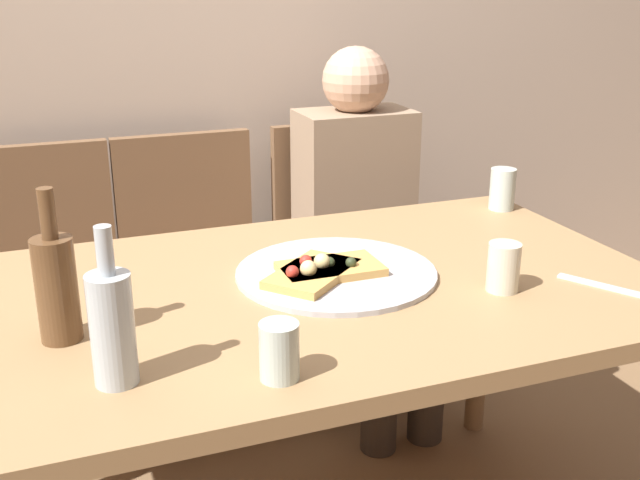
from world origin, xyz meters
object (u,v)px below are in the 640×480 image
at_px(pizza_slice_last, 329,268).
at_px(beer_bottle, 56,285).
at_px(dining_table, 287,322).
at_px(chair_middle, 195,260).
at_px(pizza_tray, 336,273).
at_px(chair_right, 346,241).
at_px(tumbler_far, 502,189).
at_px(tumbler_near, 279,351).
at_px(wine_glass, 504,267).
at_px(table_knife, 609,287).
at_px(guest_in_sweater, 365,218).
at_px(pizza_slice_extra, 312,273).
at_px(chair_left, 47,280).
at_px(wine_bottle, 112,325).

bearing_deg(pizza_slice_last, beer_bottle, -169.88).
relative_size(dining_table, chair_middle, 1.81).
height_order(pizza_tray, chair_right, chair_right).
bearing_deg(tumbler_far, pizza_tray, -154.44).
height_order(tumbler_near, wine_glass, wine_glass).
relative_size(pizza_tray, beer_bottle, 1.55).
distance_m(tumbler_near, wine_glass, 0.58).
distance_m(tumbler_far, chair_middle, 0.98).
relative_size(tumbler_far, table_knife, 0.53).
bearing_deg(dining_table, table_knife, -20.48).
relative_size(beer_bottle, guest_in_sweater, 0.24).
xyz_separation_m(pizza_slice_extra, chair_left, (-0.54, 0.84, -0.26)).
xyz_separation_m(pizza_tray, table_knife, (0.51, -0.27, -0.00)).
distance_m(chair_left, chair_right, 0.97).
bearing_deg(pizza_slice_last, pizza_slice_extra, -162.56).
bearing_deg(wine_glass, tumbler_far, 56.76).
bearing_deg(guest_in_sweater, tumbler_far, 123.87).
height_order(tumbler_near, tumbler_far, tumbler_far).
bearing_deg(pizza_slice_extra, wine_bottle, -147.68).
relative_size(pizza_slice_extra, chair_right, 0.28).
distance_m(wine_bottle, table_knife, 1.02).
xyz_separation_m(pizza_tray, pizza_slice_extra, (-0.07, -0.02, 0.02)).
relative_size(tumbler_near, tumbler_far, 0.85).
bearing_deg(wine_glass, pizza_slice_extra, 153.72).
xyz_separation_m(tumbler_near, table_knife, (0.77, 0.11, -0.05)).
relative_size(tumbler_near, guest_in_sweater, 0.08).
relative_size(tumbler_far, wine_glass, 1.12).
relative_size(table_knife, guest_in_sweater, 0.19).
bearing_deg(pizza_slice_last, tumbler_near, -122.14).
bearing_deg(guest_in_sweater, chair_right, -90.00).
distance_m(pizza_tray, table_knife, 0.58).
distance_m(pizza_slice_extra, chair_left, 1.03).
bearing_deg(tumbler_far, table_knife, -100.92).
xyz_separation_m(table_knife, chair_right, (-0.14, 1.10, -0.24)).
relative_size(pizza_slice_last, table_knife, 1.00).
xyz_separation_m(tumbler_near, chair_left, (-0.34, 1.21, -0.29)).
xyz_separation_m(wine_bottle, tumbler_far, (1.13, 0.60, -0.04)).
bearing_deg(pizza_tray, tumbler_far, 25.56).
relative_size(dining_table, tumbler_far, 14.06).
bearing_deg(guest_in_sweater, wine_bottle, 47.89).
relative_size(pizza_slice_last, pizza_slice_extra, 0.88).
distance_m(wine_bottle, chair_right, 1.47).
xyz_separation_m(pizza_slice_last, chair_left, (-0.58, 0.83, -0.26)).
height_order(pizza_tray, table_knife, pizza_tray).
height_order(wine_bottle, beer_bottle, beer_bottle).
height_order(pizza_slice_last, tumbler_far, tumbler_far).
xyz_separation_m(wine_glass, chair_right, (0.08, 1.02, -0.29)).
height_order(wine_bottle, chair_left, wine_bottle).
bearing_deg(chair_right, wine_glass, 85.78).
bearing_deg(pizza_slice_extra, chair_middle, 95.84).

